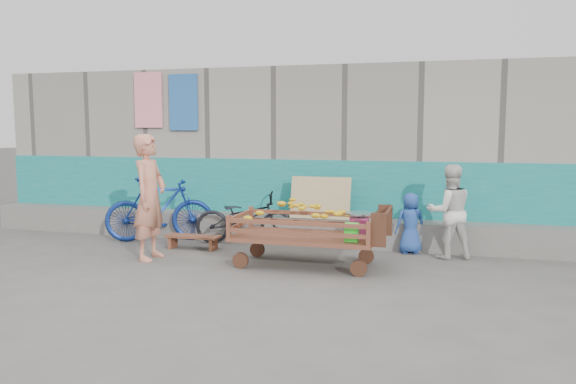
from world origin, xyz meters
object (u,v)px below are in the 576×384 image
(woman, at_px, (449,212))
(child, at_px, (410,223))
(banana_cart, at_px, (302,222))
(vendor_man, at_px, (150,197))
(bicycle_dark, at_px, (245,218))
(bicycle_blue, at_px, (159,209))
(bench, at_px, (193,239))

(woman, distance_m, child, 0.65)
(banana_cart, xyz_separation_m, vendor_man, (-2.26, -0.20, 0.30))
(bicycle_dark, distance_m, bicycle_blue, 1.50)
(banana_cart, relative_size, bicycle_dark, 1.31)
(bench, distance_m, woman, 4.03)
(bicycle_blue, bearing_deg, bench, -140.81)
(vendor_man, bearing_deg, bench, -21.70)
(woman, xyz_separation_m, bicycle_dark, (-3.31, 0.18, -0.27))
(bench, distance_m, bicycle_dark, 0.96)
(bench, xyz_separation_m, bicycle_blue, (-0.82, 0.44, 0.39))
(vendor_man, distance_m, bicycle_blue, 1.40)
(banana_cart, xyz_separation_m, woman, (2.00, 1.06, 0.08))
(child, height_order, bicycle_blue, bicycle_blue)
(vendor_man, relative_size, bicycle_blue, 1.01)
(vendor_man, xyz_separation_m, woman, (4.26, 1.26, -0.22))
(child, bearing_deg, vendor_man, -1.59)
(woman, bearing_deg, child, -36.01)
(banana_cart, height_order, woman, woman)
(woman, height_order, child, woman)
(vendor_man, xyz_separation_m, child, (3.69, 1.44, -0.45))
(bench, bearing_deg, banana_cart, -16.98)
(bench, height_order, bicycle_blue, bicycle_blue)
(vendor_man, height_order, bicycle_blue, vendor_man)
(banana_cart, distance_m, woman, 2.26)
(banana_cart, bearing_deg, bicycle_blue, 159.58)
(woman, relative_size, bicycle_dark, 0.85)
(child, distance_m, bicycle_dark, 2.73)
(banana_cart, height_order, vendor_man, vendor_man)
(bicycle_dark, height_order, bicycle_blue, bicycle_blue)
(vendor_man, height_order, bicycle_dark, vendor_man)
(banana_cart, distance_m, vendor_man, 2.29)
(vendor_man, relative_size, bicycle_dark, 1.12)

